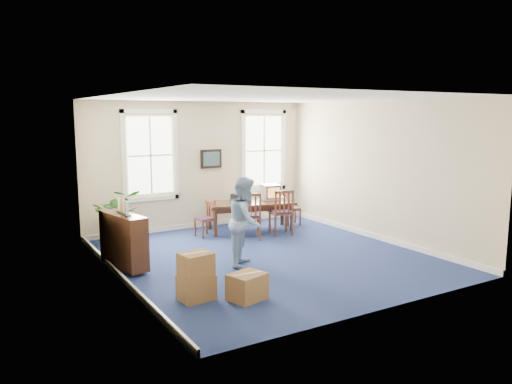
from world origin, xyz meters
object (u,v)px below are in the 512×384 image
conference_table (250,216)px  man (245,221)px  crt_tv (271,192)px  chair_near_left (250,215)px  potted_plant (119,216)px  cardboard_boxes (205,271)px  credenza (124,243)px

conference_table → man: bearing=-106.9°
crt_tv → chair_near_left: (-1.06, -0.77, -0.36)m
conference_table → chair_near_left: 0.87m
crt_tv → potted_plant: 3.83m
crt_tv → man: (-2.15, -2.50, -0.06)m
conference_table → potted_plant: size_ratio=1.71×
man → potted_plant: 3.34m
crt_tv → cardboard_boxes: (-3.53, -3.62, -0.52)m
crt_tv → cardboard_boxes: 5.09m
chair_near_left → cardboard_boxes: size_ratio=0.80×
crt_tv → cardboard_boxes: size_ratio=0.33×
potted_plant → credenza: bearing=-102.8°
chair_near_left → credenza: bearing=39.0°
potted_plant → man: bearing=-60.5°
crt_tv → cardboard_boxes: crt_tv is taller
credenza → cardboard_boxes: bearing=-81.9°
man → cardboard_boxes: 1.84m
conference_table → cardboard_boxes: 4.61m
conference_table → crt_tv: 0.84m
conference_table → man: size_ratio=1.24×
crt_tv → man: bearing=-121.2°
cardboard_boxes → chair_near_left: bearing=49.1°
credenza → potted_plant: potted_plant is taller
chair_near_left → cardboard_boxes: (-2.47, -2.85, -0.16)m
credenza → crt_tv: bearing=9.2°
conference_table → potted_plant: potted_plant is taller
conference_table → cardboard_boxes: bearing=-114.1°
crt_tv → chair_near_left: 1.36m
chair_near_left → man: bearing=82.8°
chair_near_left → cardboard_boxes: chair_near_left is taller
man → chair_near_left: bearing=5.0°
crt_tv → credenza: size_ratio=0.36×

